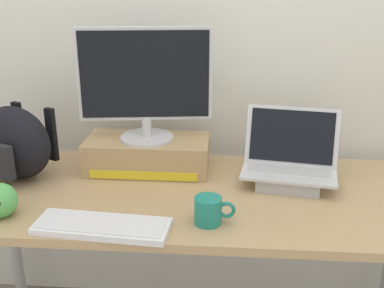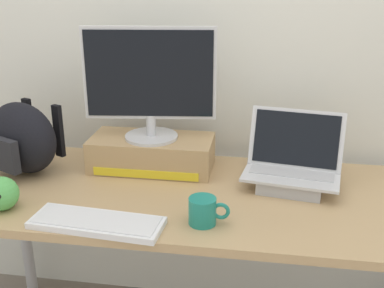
% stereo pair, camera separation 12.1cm
% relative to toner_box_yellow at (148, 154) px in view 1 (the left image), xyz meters
% --- Properties ---
extents(back_wall, '(7.00, 0.10, 2.60)m').
position_rel_toner_box_yellow_xyz_m(back_wall, '(0.19, 0.26, 0.49)').
color(back_wall, silver).
rests_on(back_wall, ground).
extents(desk, '(1.78, 0.70, 0.75)m').
position_rel_toner_box_yellow_xyz_m(desk, '(0.19, -0.18, -0.14)').
color(desk, tan).
rests_on(desk, ground).
extents(toner_box_yellow, '(0.47, 0.23, 0.13)m').
position_rel_toner_box_yellow_xyz_m(toner_box_yellow, '(0.00, 0.00, 0.00)').
color(toner_box_yellow, tan).
rests_on(toner_box_yellow, desk).
extents(desktop_monitor, '(0.49, 0.20, 0.42)m').
position_rel_toner_box_yellow_xyz_m(desktop_monitor, '(0.00, -0.00, 0.28)').
color(desktop_monitor, silver).
rests_on(desktop_monitor, toner_box_yellow).
extents(open_laptop, '(0.36, 0.27, 0.26)m').
position_rel_toner_box_yellow_xyz_m(open_laptop, '(0.54, -0.08, -0.01)').
color(open_laptop, '#ADADB2').
rests_on(open_laptop, desk).
extents(external_keyboard, '(0.42, 0.17, 0.02)m').
position_rel_toner_box_yellow_xyz_m(external_keyboard, '(-0.06, -0.46, -0.05)').
color(external_keyboard, white).
rests_on(external_keyboard, desk).
extents(messenger_backpack, '(0.36, 0.30, 0.27)m').
position_rel_toner_box_yellow_xyz_m(messenger_backpack, '(-0.48, -0.11, 0.07)').
color(messenger_backpack, black).
rests_on(messenger_backpack, desk).
extents(coffee_mug, '(0.13, 0.09, 0.09)m').
position_rel_toner_box_yellow_xyz_m(coffee_mug, '(0.26, -0.40, -0.02)').
color(coffee_mug, '#1E7F70').
rests_on(coffee_mug, desk).
extents(plush_toy, '(0.11, 0.11, 0.11)m').
position_rel_toner_box_yellow_xyz_m(plush_toy, '(-0.41, -0.41, -0.01)').
color(plush_toy, '#56B256').
rests_on(plush_toy, desk).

